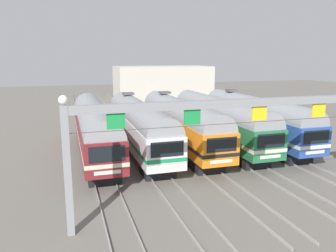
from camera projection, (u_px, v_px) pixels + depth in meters
name	position (u px, v px, depth m)	size (l,w,h in m)	color
ground_plane	(180.00, 149.00, 32.46)	(160.00, 160.00, 0.00)	slate
track_bed	(141.00, 118.00, 48.37)	(17.40, 70.00, 0.15)	gray
commuter_train_maroon	(95.00, 127.00, 29.64)	(2.88, 18.06, 4.77)	maroon
commuter_train_white	(139.00, 124.00, 30.78)	(2.88, 18.06, 5.05)	white
commuter_train_orange	(180.00, 122.00, 31.92)	(2.88, 18.06, 5.05)	orange
commuter_train_green	(218.00, 119.00, 33.05)	(2.88, 18.06, 4.77)	#236B42
commuter_train_blue	(254.00, 117.00, 34.19)	(2.88, 18.06, 5.05)	#284C9E
catenary_gantry	(259.00, 120.00, 18.76)	(21.14, 0.44, 6.97)	gray
maintenance_building	(162.00, 82.00, 71.63)	(19.63, 10.00, 6.77)	beige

